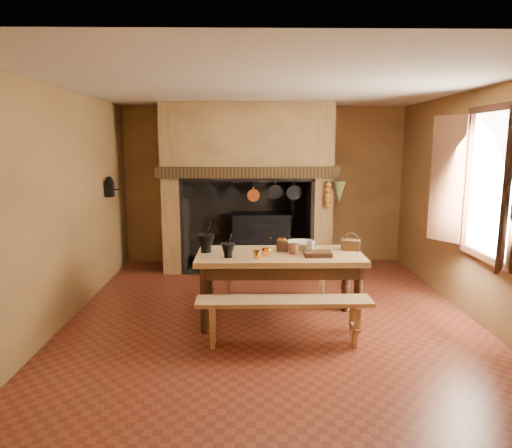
{
  "coord_description": "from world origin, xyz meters",
  "views": [
    {
      "loc": [
        -0.29,
        -5.49,
        2.16
      ],
      "look_at": [
        -0.19,
        0.3,
        1.13
      ],
      "focal_mm": 32.0,
      "sensor_mm": 36.0,
      "label": 1
    }
  ],
  "objects": [
    {
      "name": "wall_left",
      "position": [
        -2.5,
        0.0,
        1.4
      ],
      "size": [
        0.02,
        5.5,
        2.8
      ],
      "primitive_type": "cube",
      "color": "olive",
      "rests_on": "floor"
    },
    {
      "name": "window",
      "position": [
        2.35,
        -0.4,
        1.7
      ],
      "size": [
        0.39,
        1.75,
        1.76
      ],
      "color": "white",
      "rests_on": "wall_right"
    },
    {
      "name": "glass_jar",
      "position": [
        0.45,
        -0.2,
        0.93
      ],
      "size": [
        0.09,
        0.09,
        0.15
      ],
      "primitive_type": "cylinder",
      "rotation": [
        0.0,
        0.0,
        0.04
      ],
      "color": "beige",
      "rests_on": "work_table"
    },
    {
      "name": "chimney_breast",
      "position": [
        -0.3,
        2.31,
        1.81
      ],
      "size": [
        2.95,
        0.96,
        2.8
      ],
      "color": "olive",
      "rests_on": "floor"
    },
    {
      "name": "mixing_bowl",
      "position": [
        0.38,
        0.07,
        0.9
      ],
      "size": [
        0.36,
        0.36,
        0.09
      ],
      "primitive_type": "imported",
      "rotation": [
        0.0,
        0.0,
        0.02
      ],
      "color": "#C0B994",
      "rests_on": "work_table"
    },
    {
      "name": "ceiling",
      "position": [
        0.0,
        0.0,
        2.8
      ],
      "size": [
        5.5,
        5.5,
        0.0
      ],
      "primitive_type": "plane",
      "rotation": [
        3.14,
        0.0,
        0.0
      ],
      "color": "silver",
      "rests_on": "back_wall"
    },
    {
      "name": "onion_string",
      "position": [
        1.0,
        1.79,
        1.33
      ],
      "size": [
        0.12,
        0.1,
        0.46
      ],
      "primitive_type": null,
      "color": "#AA701F",
      "rests_on": "chimney_breast"
    },
    {
      "name": "floor",
      "position": [
        0.0,
        0.0,
        0.0
      ],
      "size": [
        5.5,
        5.5,
        0.0
      ],
      "primitive_type": "plane",
      "color": "maroon",
      "rests_on": "ground"
    },
    {
      "name": "bench_back",
      "position": [
        0.09,
        0.54,
        0.33
      ],
      "size": [
        1.56,
        0.27,
        0.44
      ],
      "color": "tan",
      "rests_on": "floor"
    },
    {
      "name": "mortar_small",
      "position": [
        -0.52,
        -0.37,
        0.95
      ],
      "size": [
        0.16,
        0.16,
        0.28
      ],
      "rotation": [
        0.0,
        0.0,
        -0.12
      ],
      "color": "black",
      "rests_on": "work_table"
    },
    {
      "name": "wall_front",
      "position": [
        0.0,
        -2.75,
        1.4
      ],
      "size": [
        5.0,
        0.02,
        2.8
      ],
      "primitive_type": "cube",
      "color": "olive",
      "rests_on": "floor"
    },
    {
      "name": "wall_right",
      "position": [
        2.5,
        0.0,
        1.4
      ],
      "size": [
        0.02,
        5.5,
        2.8
      ],
      "primitive_type": "cube",
      "color": "olive",
      "rests_on": "floor"
    },
    {
      "name": "herb_bunch",
      "position": [
        1.18,
        1.79,
        1.38
      ],
      "size": [
        0.2,
        0.2,
        0.35
      ],
      "primitive_type": "cone",
      "rotation": [
        3.14,
        0.0,
        0.0
      ],
      "color": "#5E6B33",
      "rests_on": "chimney_breast"
    },
    {
      "name": "wall_coffee_mill",
      "position": [
        -2.42,
        1.55,
        1.52
      ],
      "size": [
        0.23,
        0.16,
        0.31
      ],
      "color": "black",
      "rests_on": "wall_left"
    },
    {
      "name": "brass_mug_a",
      "position": [
        -0.19,
        -0.44,
        0.9
      ],
      "size": [
        0.09,
        0.09,
        0.09
      ],
      "primitive_type": "cylinder",
      "rotation": [
        0.0,
        0.0,
        0.11
      ],
      "color": "gold",
      "rests_on": "work_table"
    },
    {
      "name": "iron_range",
      "position": [
        -0.04,
        2.45,
        0.48
      ],
      "size": [
        1.12,
        0.55,
        1.6
      ],
      "color": "black",
      "rests_on": "floor"
    },
    {
      "name": "brass_mug_b",
      "position": [
        0.49,
        -0.15,
        0.9
      ],
      "size": [
        0.09,
        0.09,
        0.09
      ],
      "primitive_type": "cylinder",
      "rotation": [
        0.0,
        0.0,
        0.08
      ],
      "color": "gold",
      "rests_on": "work_table"
    },
    {
      "name": "back_wall",
      "position": [
        0.0,
        2.75,
        1.4
      ],
      "size": [
        5.0,
        0.02,
        2.8
      ],
      "primitive_type": "cube",
      "color": "olive",
      "rests_on": "floor"
    },
    {
      "name": "work_table",
      "position": [
        0.09,
        -0.19,
        0.72
      ],
      "size": [
        1.97,
        0.88,
        0.86
      ],
      "color": "tan",
      "rests_on": "floor"
    },
    {
      "name": "brass_cup",
      "position": [
        -0.07,
        -0.32,
        0.9
      ],
      "size": [
        0.14,
        0.14,
        0.09
      ],
      "primitive_type": "imported",
      "rotation": [
        0.0,
        0.0,
        0.19
      ],
      "color": "gold",
      "rests_on": "work_table"
    },
    {
      "name": "coffee_grinder",
      "position": [
        0.13,
        -0.07,
        0.93
      ],
      "size": [
        0.17,
        0.13,
        0.2
      ],
      "rotation": [
        0.0,
        0.0,
        0.01
      ],
      "color": "#3C1E13",
      "rests_on": "work_table"
    },
    {
      "name": "wicker_basket",
      "position": [
        0.98,
        -0.02,
        0.93
      ],
      "size": [
        0.26,
        0.22,
        0.22
      ],
      "rotation": [
        0.0,
        0.0,
        -0.28
      ],
      "color": "#553919",
      "rests_on": "work_table"
    },
    {
      "name": "hearth_pans",
      "position": [
        -1.05,
        2.22,
        0.09
      ],
      "size": [
        0.51,
        0.62,
        0.2
      ],
      "color": "gold",
      "rests_on": "floor"
    },
    {
      "name": "mortar_large",
      "position": [
        -0.8,
        -0.12,
        0.98
      ],
      "size": [
        0.22,
        0.22,
        0.37
      ],
      "rotation": [
        0.0,
        0.0,
        0.22
      ],
      "color": "black",
      "rests_on": "work_table"
    },
    {
      "name": "wooden_tray",
      "position": [
        0.52,
        -0.33,
        0.88
      ],
      "size": [
        0.32,
        0.23,
        0.05
      ],
      "primitive_type": "cube",
      "rotation": [
        0.0,
        0.0,
        -0.0
      ],
      "color": "#3C1E13",
      "rests_on": "work_table"
    },
    {
      "name": "hanging_pans",
      "position": [
        -0.34,
        1.81,
        1.36
      ],
      "size": [
        1.92,
        0.29,
        0.27
      ],
      "color": "black",
      "rests_on": "chimney_breast"
    },
    {
      "name": "bench_front",
      "position": [
        0.09,
        -0.88,
        0.39
      ],
      "size": [
        1.86,
        0.33,
        0.52
      ],
      "color": "tan",
      "rests_on": "floor"
    },
    {
      "name": "stoneware_crock",
      "position": [
        0.25,
        -0.23,
        0.92
      ],
      "size": [
        0.11,
        0.11,
        0.13
      ],
      "primitive_type": "cylinder",
      "rotation": [
        0.0,
        0.0,
        -0.05
      ],
      "color": "brown",
      "rests_on": "work_table"
    }
  ]
}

